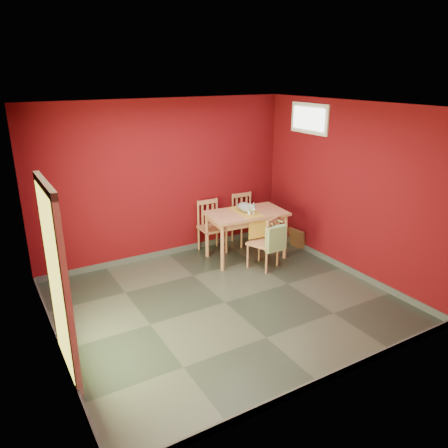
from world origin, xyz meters
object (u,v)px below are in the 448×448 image
chair_near (265,242)px  tote_bag (276,239)px  chair_far_right (245,218)px  cat (246,206)px  chair_far_left (211,226)px  picture_frame (297,238)px  dining_table (246,218)px

chair_near → tote_bag: size_ratio=1.86×
chair_far_right → chair_near: (-0.34, -1.13, -0.02)m
chair_near → cat: size_ratio=2.03×
chair_far_left → tote_bag: size_ratio=1.92×
picture_frame → tote_bag: bearing=-147.5°
chair_far_right → picture_frame: 1.04m
chair_far_left → picture_frame: (1.43, -0.68, -0.30)m
chair_near → cat: (-0.04, 0.53, 0.48)m
chair_far_right → tote_bag: chair_far_right is taller
cat → picture_frame: 1.31m
dining_table → cat: 0.21m
chair_far_left → chair_near: size_ratio=1.03×
chair_far_left → chair_near: bearing=-69.2°
chair_near → tote_bag: bearing=-75.2°
chair_far_left → cat: size_ratio=2.10×
chair_far_left → cat: 0.81m
chair_far_right → tote_bag: bearing=-101.9°
cat → chair_far_right: bearing=85.4°
chair_far_left → dining_table: bearing=-56.7°
chair_far_left → chair_far_right: size_ratio=0.99×
tote_bag → picture_frame: tote_bag is taller
chair_near → chair_far_left: bearing=110.8°
chair_far_right → cat: cat is taller
dining_table → chair_near: chair_near is taller
chair_far_right → dining_table: bearing=-121.5°
cat → dining_table: bearing=-53.1°
dining_table → chair_far_left: chair_far_left is taller
chair_far_right → cat: size_ratio=2.12×
chair_far_right → cat: 0.85m
chair_far_left → picture_frame: chair_far_left is taller
chair_far_left → chair_far_right: (0.75, 0.05, 0.00)m
dining_table → chair_far_left: bearing=123.3°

